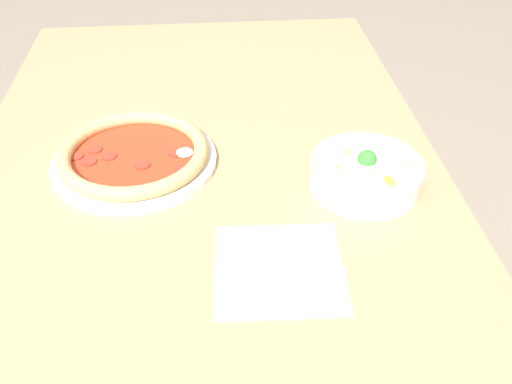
# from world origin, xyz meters

# --- Properties ---
(dining_table) EXTENTS (1.32, 0.85, 0.77)m
(dining_table) POSITION_xyz_m (0.00, 0.00, 0.66)
(dining_table) COLOR tan
(dining_table) RESTS_ON ground_plane
(pizza) EXTENTS (0.29, 0.29, 0.04)m
(pizza) POSITION_xyz_m (-0.00, -0.13, 0.79)
(pizza) COLOR white
(pizza) RESTS_ON dining_table
(bowl) EXTENTS (0.19, 0.19, 0.07)m
(bowl) POSITION_xyz_m (0.10, 0.27, 0.80)
(bowl) COLOR white
(bowl) RESTS_ON dining_table
(napkin) EXTENTS (0.19, 0.19, 0.00)m
(napkin) POSITION_xyz_m (0.28, 0.10, 0.77)
(napkin) COLOR white
(napkin) RESTS_ON dining_table
(fork) EXTENTS (0.02, 0.18, 0.00)m
(fork) POSITION_xyz_m (0.26, 0.10, 0.77)
(fork) COLOR silver
(fork) RESTS_ON napkin
(knife) EXTENTS (0.02, 0.19, 0.01)m
(knife) POSITION_xyz_m (0.31, 0.09, 0.77)
(knife) COLOR silver
(knife) RESTS_ON napkin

